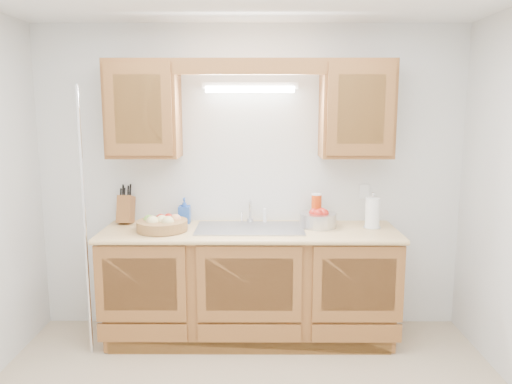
{
  "coord_description": "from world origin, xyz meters",
  "views": [
    {
      "loc": [
        0.06,
        -2.6,
        1.83
      ],
      "look_at": [
        0.05,
        0.85,
        1.25
      ],
      "focal_mm": 35.0,
      "sensor_mm": 36.0,
      "label": 1
    }
  ],
  "objects_px": {
    "fruit_basket": "(162,224)",
    "knife_block": "(126,209)",
    "paper_towel": "(372,213)",
    "apple_bowl": "(318,219)"
  },
  "relations": [
    {
      "from": "fruit_basket",
      "to": "knife_block",
      "type": "distance_m",
      "value": 0.44
    },
    {
      "from": "fruit_basket",
      "to": "paper_towel",
      "type": "relative_size",
      "value": 1.43
    },
    {
      "from": "fruit_basket",
      "to": "apple_bowl",
      "type": "height_order",
      "value": "apple_bowl"
    },
    {
      "from": "fruit_basket",
      "to": "paper_towel",
      "type": "distance_m",
      "value": 1.64
    },
    {
      "from": "knife_block",
      "to": "apple_bowl",
      "type": "xyz_separation_m",
      "value": [
        1.56,
        -0.13,
        -0.05
      ]
    },
    {
      "from": "knife_block",
      "to": "apple_bowl",
      "type": "distance_m",
      "value": 1.57
    },
    {
      "from": "paper_towel",
      "to": "apple_bowl",
      "type": "xyz_separation_m",
      "value": [
        -0.42,
        0.04,
        -0.05
      ]
    },
    {
      "from": "paper_towel",
      "to": "fruit_basket",
      "type": "bearing_deg",
      "value": -177.0
    },
    {
      "from": "knife_block",
      "to": "apple_bowl",
      "type": "height_order",
      "value": "knife_block"
    },
    {
      "from": "paper_towel",
      "to": "apple_bowl",
      "type": "distance_m",
      "value": 0.43
    }
  ]
}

